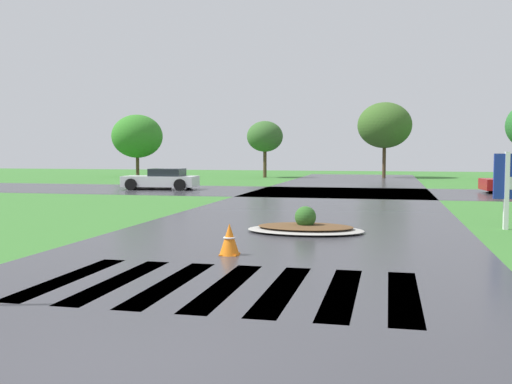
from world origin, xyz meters
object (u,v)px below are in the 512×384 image
car_blue_compact (162,180)px  drainage_pipe_stack (152,183)px  median_island (305,227)px  traffic_cone (229,240)px

car_blue_compact → drainage_pipe_stack: size_ratio=1.91×
drainage_pipe_stack → car_blue_compact: bearing=29.9°
median_island → traffic_cone: size_ratio=4.70×
median_island → car_blue_compact: car_blue_compact is taller
median_island → drainage_pipe_stack: 18.59m
drainage_pipe_stack → median_island: bearing=-54.9°
car_blue_compact → traffic_cone: car_blue_compact is taller
drainage_pipe_stack → traffic_cone: 21.24m
median_island → drainage_pipe_stack: size_ratio=1.40×
car_blue_compact → drainage_pipe_stack: bearing=25.7°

